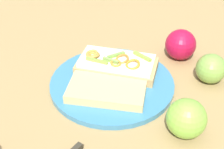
{
  "coord_description": "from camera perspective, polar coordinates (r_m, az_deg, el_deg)",
  "views": [
    {
      "loc": [
        0.61,
        -0.05,
        0.48
      ],
      "look_at": [
        0.0,
        0.0,
        0.03
      ],
      "focal_mm": 53.46,
      "sensor_mm": 36.0,
      "label": 1
    }
  ],
  "objects": [
    {
      "name": "bread_slice_side",
      "position": [
        0.73,
        -0.91,
        -2.71
      ],
      "size": [
        0.14,
        0.19,
        0.02
      ],
      "primitive_type": "cube",
      "rotation": [
        0.0,
        0.0,
        1.31
      ],
      "color": "tan",
      "rests_on": "plate"
    },
    {
      "name": "ground_plane",
      "position": [
        0.78,
        -0.0,
        -1.94
      ],
      "size": [
        2.0,
        2.0,
        0.0
      ],
      "primitive_type": "plane",
      "color": "olive",
      "rests_on": "ground"
    },
    {
      "name": "apple_4",
      "position": [
        0.87,
        11.65,
        5.03
      ],
      "size": [
        0.08,
        0.08,
        0.08
      ],
      "primitive_type": "sphere",
      "rotation": [
        0.0,
        0.0,
        0.07
      ],
      "color": "#AA0E30",
      "rests_on": "ground_plane"
    },
    {
      "name": "apple_1",
      "position": [
        0.81,
        16.57,
        0.94
      ],
      "size": [
        0.09,
        0.09,
        0.07
      ],
      "primitive_type": "sphere",
      "rotation": [
        0.0,
        0.0,
        2.87
      ],
      "color": "olive",
      "rests_on": "ground_plane"
    },
    {
      "name": "sandwich",
      "position": [
        0.8,
        0.77,
        1.72
      ],
      "size": [
        0.15,
        0.21,
        0.04
      ],
      "rotation": [
        0.0,
        0.0,
        1.23
      ],
      "color": "tan",
      "rests_on": "plate"
    },
    {
      "name": "plate",
      "position": [
        0.77,
        -0.0,
        -1.57
      ],
      "size": [
        0.29,
        0.29,
        0.01
      ],
      "primitive_type": "cylinder",
      "color": "teal",
      "rests_on": "ground_plane"
    },
    {
      "name": "apple_0",
      "position": [
        0.65,
        12.61,
        -7.34
      ],
      "size": [
        0.09,
        0.09,
        0.08
      ],
      "primitive_type": "sphere",
      "rotation": [
        0.0,
        0.0,
        3.03
      ],
      "color": "#79B23B",
      "rests_on": "ground_plane"
    }
  ]
}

